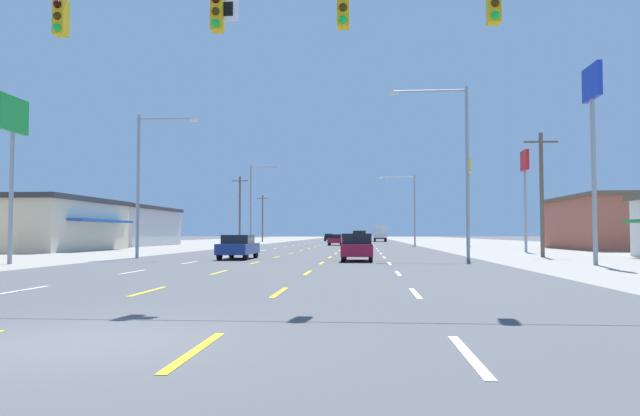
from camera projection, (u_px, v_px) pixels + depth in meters
name	position (u px, v px, depth m)	size (l,w,h in m)	color
ground_plane	(333.00, 246.00, 73.89)	(572.00, 572.00, 0.00)	#4C4C4F
lot_apron_left	(145.00, 245.00, 75.76)	(28.00, 440.00, 0.01)	gray
lot_apron_right	(531.00, 246.00, 72.02)	(28.00, 440.00, 0.01)	gray
lane_markings	(344.00, 242.00, 112.24)	(10.64, 227.60, 0.01)	white
signal_span_wire	(207.00, 84.00, 14.45)	(26.43, 0.52, 8.83)	brown
hatchback_inner_right_nearest	(357.00, 247.00, 32.26)	(1.72, 3.90, 1.54)	maroon
sedan_inner_left_near	(238.00, 247.00, 34.89)	(1.80, 4.50, 1.46)	navy
sedan_center_turn_mid	(335.00, 240.00, 76.53)	(1.80, 4.50, 1.46)	maroon
suv_inner_right_midfar	(359.00, 237.00, 83.51)	(1.98, 4.90, 1.98)	#B28C33
box_truck_far_right_far	(380.00, 232.00, 112.92)	(2.40, 7.20, 3.23)	#4C196B
hatchback_inner_left_farther	(329.00, 237.00, 118.93)	(1.72, 3.90, 1.54)	black
sedan_center_turn_farthest	(345.00, 238.00, 118.84)	(1.80, 4.50, 1.46)	maroon
storefront_left_row_1	(26.00, 224.00, 52.79)	(14.94, 15.43, 4.79)	beige
storefront_left_row_2	(122.00, 226.00, 73.35)	(10.43, 17.74, 4.95)	#B2B2B7
pole_sign_left_row_0	(13.00, 134.00, 29.26)	(0.24, 2.38, 8.49)	gray
pole_sign_right_row_0	(593.00, 115.00, 28.47)	(0.24, 2.01, 9.86)	gray
pole_sign_right_row_1	(525.00, 176.00, 48.30)	(0.24, 1.89, 8.51)	gray
pole_sign_right_row_2	(469.00, 179.00, 73.16)	(0.24, 2.36, 11.05)	gray
streetlight_left_row_0	(144.00, 175.00, 36.10)	(3.87, 0.26, 9.00)	gray
streetlight_right_row_0	(459.00, 158.00, 34.67)	(4.74, 0.26, 10.44)	gray
streetlight_left_row_1	(254.00, 199.00, 72.03)	(4.05, 0.26, 10.15)	gray
streetlight_right_row_1	(410.00, 204.00, 70.53)	(4.55, 0.26, 8.68)	gray
utility_pole_right_row_0	(542.00, 192.00, 38.09)	(2.20, 0.26, 8.22)	brown
utility_pole_left_row_1	(240.00, 209.00, 77.84)	(2.20, 0.26, 9.28)	brown
utility_pole_left_row_2	(263.00, 217.00, 110.85)	(2.20, 0.26, 8.94)	brown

